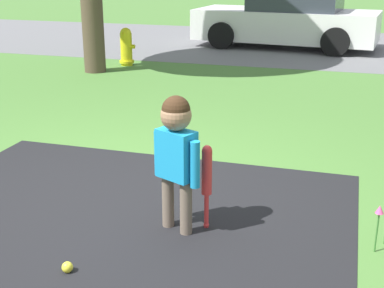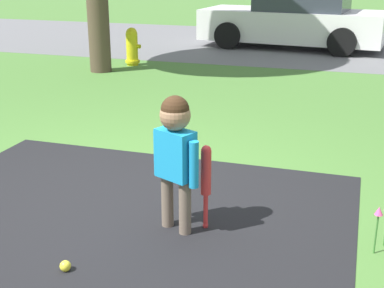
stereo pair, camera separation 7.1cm
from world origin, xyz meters
TOP-DOWN VIEW (x-y plane):
  - ground_plane at (0.00, 0.00)m, footprint 60.00×60.00m
  - street_strip at (0.00, 9.17)m, footprint 40.00×6.00m
  - child at (0.63, -0.51)m, footprint 0.40×0.27m
  - baseball_bat at (0.84, -0.42)m, footprint 0.08×0.08m
  - sports_ball at (0.12, -1.30)m, footprint 0.08×0.08m
  - fire_hydrant at (-2.44, 5.63)m, footprint 0.32×0.28m
  - parked_car at (0.28, 8.84)m, footprint 4.32×2.19m

SIDE VIEW (x-z plane):
  - ground_plane at x=0.00m, z-range 0.00..0.00m
  - street_strip at x=0.00m, z-range 0.00..0.01m
  - sports_ball at x=0.12m, z-range 0.00..0.08m
  - fire_hydrant at x=-2.44m, z-range -0.01..0.73m
  - baseball_bat at x=0.84m, z-range 0.10..0.78m
  - parked_car at x=0.28m, z-range -0.04..1.34m
  - child at x=0.63m, z-range 0.16..1.23m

